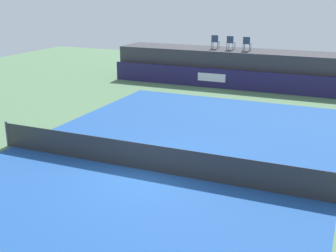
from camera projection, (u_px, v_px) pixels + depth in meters
name	position (u px, v px, depth m)	size (l,w,h in m)	color
ground_plane	(183.00, 144.00, 17.39)	(48.00, 48.00, 0.00)	#4C704C
court_inner	(150.00, 171.00, 14.77)	(12.00, 22.00, 0.00)	#1C478C
sponsor_wall	(247.00, 81.00, 26.40)	(18.00, 0.22, 1.20)	#231E4C
spectator_platform	(254.00, 68.00, 27.82)	(18.00, 2.80, 2.20)	#38383D
spectator_chair_far_left	(215.00, 41.00, 28.29)	(0.46, 0.46, 0.89)	#2D3D56
spectator_chair_left	(231.00, 42.00, 27.77)	(0.46, 0.46, 0.89)	#2D3D56
spectator_chair_center	(247.00, 43.00, 27.27)	(0.45, 0.45, 0.89)	#2D3D56
tennis_net	(150.00, 158.00, 14.63)	(12.40, 0.02, 0.95)	#2D2D2D
net_post_near	(7.00, 134.00, 16.98)	(0.10, 0.10, 1.00)	#4C4C51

